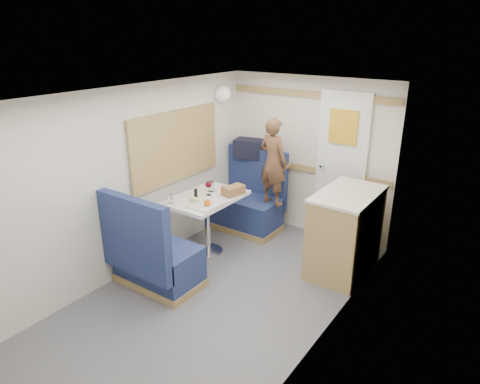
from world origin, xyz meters
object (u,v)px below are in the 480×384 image
Objects in this scene: cheese_block at (195,200)px; pepper_grinder at (196,193)px; beer_glass at (223,190)px; bench_near at (154,260)px; person at (273,162)px; tray at (207,204)px; wine_glass at (208,185)px; dome_light at (223,94)px; duffel_bag at (254,149)px; orange_fruit at (207,203)px; tumbler_left at (170,199)px; bread_loaf at (234,190)px; galley_counter at (345,232)px; tumbler_mid at (211,186)px; dinette_table at (207,209)px; bench_far at (248,207)px.

cheese_block is 0.98× the size of pepper_grinder.
bench_near is at bearing -96.58° from beer_glass.
tray is at bearing 87.48° from person.
beer_glass is at bearing 43.44° from wine_glass.
pepper_grinder is at bearing -71.55° from dome_light.
person is 2.12× the size of duffel_bag.
person reaches higher than orange_fruit.
beer_glass is (-0.09, 0.41, -0.01)m from orange_fruit.
wine_glass is 1.63× the size of pepper_grinder.
dome_light is 1.58m from tumbler_left.
dome_light is at bearing 8.08° from person.
dome_light is 0.83m from duffel_bag.
pepper_grinder is at bearing -126.88° from beer_glass.
cheese_block is 0.15m from pepper_grinder.
bread_loaf reaches higher than pepper_grinder.
dome_light reaches higher than galley_counter.
tumbler_mid is (-0.27, 0.41, 0.00)m from orange_fruit.
duffel_bag reaches higher than pepper_grinder.
orange_fruit is (0.21, -0.24, 0.21)m from dinette_table.
beer_glass is 0.12m from bread_loaf.
pepper_grinder is at bearing 95.62° from bench_near.
tumbler_mid is at bearing -168.11° from bread_loaf.
duffel_bag is at bearing 159.83° from galley_counter.
bench_near reaches higher than tumbler_left.
tumbler_left is (-0.11, -1.50, -0.25)m from duffel_bag.
dome_light is 1.30m from beer_glass.
orange_fruit is (0.60, -1.09, -0.97)m from dome_light.
dome_light is (-0.39, 0.85, 1.18)m from dinette_table.
galley_counter reaches higher than tray.
tray is (0.17, -0.20, 0.16)m from dinette_table.
dome_light reaches higher than bench_near.
tumbler_mid is (0.02, -0.95, -0.24)m from duffel_bag.
pepper_grinder is (-0.08, 0.77, 0.47)m from bench_near.
tray is at bearing -97.74° from bread_loaf.
dinette_table is 0.38m from bread_loaf.
duffel_bag reaches higher than bench_far.
duffel_bag is 1.37m from cheese_block.
pepper_grinder is (-0.09, 0.13, 0.02)m from cheese_block.
bench_far is 1.17m from cheese_block.
wine_glass is at bearing -136.56° from beer_glass.
galley_counter is (1.47, 0.55, -0.10)m from dinette_table.
bench_far is at bearing 99.77° from beer_glass.
bench_near is 0.97× the size of person.
orange_fruit is (0.21, 0.62, 0.48)m from bench_near.
wine_glass is 1.42× the size of tumbler_mid.
beer_glass is (-1.35, -0.38, 0.30)m from galley_counter.
galley_counter is at bearing -9.18° from dome_light.
pepper_grinder is at bearing -93.23° from tumbler_mid.
person is (0.38, -0.03, 0.69)m from bench_far.
dome_light is 1.19× the size of wine_glass.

